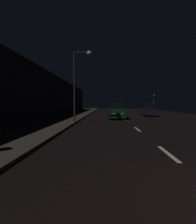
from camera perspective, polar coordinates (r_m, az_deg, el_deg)
name	(u,v)px	position (r m, az deg, el deg)	size (l,w,h in m)	color
ground	(120,116)	(28.44, 7.10, -1.19)	(27.14, 84.00, 0.02)	black
sidewalk_left	(74,115)	(28.77, -7.69, -0.98)	(4.40, 84.00, 0.15)	#38332B
building_facade_left	(51,96)	(25.95, -14.77, 5.06)	(0.80, 63.00, 6.03)	black
lane_centerline	(128,122)	(18.92, 9.51, -3.07)	(0.16, 23.45, 0.01)	beige
traffic_light_far_right	(154,94)	(28.84, 17.36, 5.62)	(0.33, 0.47, 4.75)	#38383A
streetlamp_overhead	(79,75)	(17.25, -5.92, 11.49)	(1.70, 0.44, 6.78)	#2D2D30
car_approaching_headlights	(117,111)	(22.42, 5.97, 0.24)	(1.90, 4.11, 2.07)	#0F3819
car_parked_right_far	(149,110)	(28.36, 15.86, 0.52)	(1.77, 3.82, 1.93)	black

